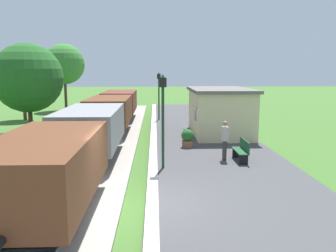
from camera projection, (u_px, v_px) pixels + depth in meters
ground_plane at (139, 211)px, 10.23m from camera, size 160.00×160.00×0.00m
platform_slab at (247, 205)px, 10.33m from camera, size 6.00×60.00×0.25m
platform_edge_stripe at (152, 203)px, 10.21m from camera, size 0.36×60.00×0.01m
track_ballast at (56, 210)px, 10.13m from camera, size 3.80×60.00×0.12m
rail_near at (81, 206)px, 10.14m from camera, size 0.07×60.00×0.14m
rail_far at (31, 206)px, 10.09m from camera, size 0.07×60.00×0.14m
freight_train at (102, 120)px, 18.99m from camera, size 2.50×26.00×2.12m
station_hut at (220, 111)px, 21.04m from camera, size 3.50×5.80×2.78m
bench_near_hut at (242, 150)px, 14.86m from camera, size 0.42×1.50×0.91m
bench_down_platform at (204, 116)px, 26.13m from camera, size 0.42×1.50×0.91m
person_waiting at (225, 139)px, 14.93m from camera, size 0.24×0.38×1.71m
potted_planter at (188, 138)px, 17.56m from camera, size 0.64×0.64×0.92m
lamp_post_near at (163, 104)px, 13.45m from camera, size 0.28×0.28×3.70m
lamp_post_far at (159, 87)px, 27.04m from camera, size 0.28×0.28×3.70m
tree_trackside_far at (28, 78)px, 22.31m from camera, size 4.43×4.43×5.83m
tree_field_left at (23, 77)px, 28.61m from camera, size 2.99×2.99×5.09m
tree_field_distant at (64, 64)px, 35.20m from camera, size 4.07×4.07×6.76m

